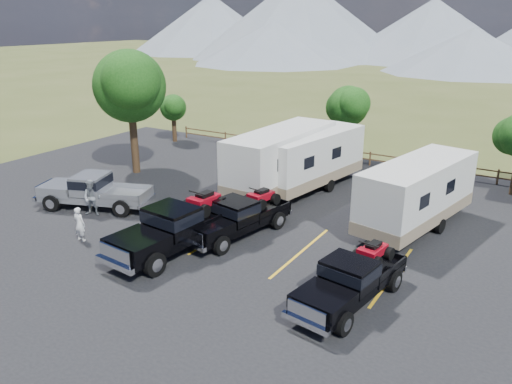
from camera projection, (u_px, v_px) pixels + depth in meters
The scene contains 17 objects.
ground at pixel (208, 280), 19.29m from camera, with size 320.00×320.00×0.00m, color #444E21.
asphalt_lot at pixel (250, 251), 21.70m from camera, with size 44.00×34.00×0.04m, color black.
stall_lines at pixel (261, 242), 22.50m from camera, with size 12.12×5.50×0.01m.
tree_big_nw at pixel (129, 86), 30.88m from camera, with size 5.54×5.18×7.84m.
tree_north at pixel (348, 106), 34.34m from camera, with size 3.46×3.24×5.25m.
tree_nw_small at pixel (173, 108), 39.96m from camera, with size 2.59×2.43×3.85m.
rail_fence at pixel (399, 161), 33.01m from camera, with size 36.12×0.12×1.00m.
mountain_range at pixel (476, 26), 105.82m from camera, with size 209.00×71.00×20.00m.
rig_left at pixel (177, 226), 21.52m from camera, with size 2.84×6.86×2.23m.
rig_center at pixel (239, 216), 22.97m from camera, with size 2.92×6.06×1.94m.
rig_right at pixel (352, 279), 17.52m from camera, with size 2.62×5.77×1.86m.
trailer_left at pixel (281, 160), 28.42m from camera, with size 3.10×10.39×3.60m.
trailer_center at pixel (311, 160), 28.95m from camera, with size 3.77×9.72×3.36m.
trailer_right at pixel (417, 194), 23.40m from camera, with size 3.96×9.50×3.29m.
pickup_silver at pixel (95, 191), 26.26m from camera, with size 6.38×3.91×1.82m.
person_a at pixel (80, 224), 22.40m from camera, with size 0.58×0.38×1.60m, color white.
person_b at pixel (92, 198), 25.27m from camera, with size 0.90×0.70×1.86m, color slate.
Camera 1 is at (10.47, -13.62, 9.60)m, focal length 35.00 mm.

